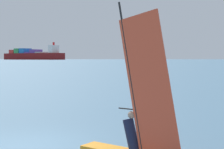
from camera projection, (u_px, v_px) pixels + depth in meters
name	position (u px, v px, depth m)	size (l,w,h in m)	color
ground_plane	(27.00, 145.00, 11.23)	(4000.00, 4000.00, 0.00)	#476B84
windsurfer	(135.00, 119.00, 9.89)	(2.00, 3.05, 4.57)	orange
cargo_ship	(33.00, 55.00, 707.88)	(105.57, 142.78, 34.88)	maroon
distant_headland	(27.00, 54.00, 1371.25)	(1340.93, 457.45, 37.73)	#4C564C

